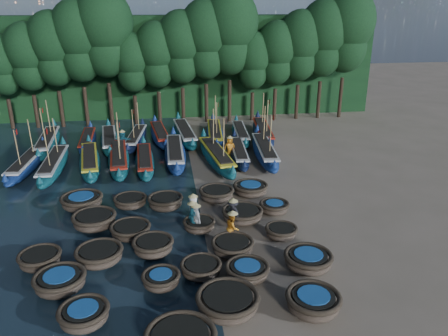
{
  "coord_description": "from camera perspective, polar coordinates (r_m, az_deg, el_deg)",
  "views": [
    {
      "loc": [
        -1.72,
        -22.26,
        11.15
      ],
      "look_at": [
        1.84,
        3.42,
        1.3
      ],
      "focal_mm": 35.0,
      "sensor_mm": 36.0,
      "label": 1
    }
  ],
  "objects": [
    {
      "name": "fisherman_0",
      "position": [
        23.25,
        -4.03,
        -5.38
      ],
      "size": [
        0.61,
        0.88,
        1.91
      ],
      "rotation": [
        0.0,
        0.0,
        1.66
      ],
      "color": "silver",
      "rests_on": "ground"
    },
    {
      "name": "tree_11",
      "position": [
        43.91,
        6.91,
        14.78
      ],
      "size": [
        4.09,
        4.09,
        9.65
      ],
      "color": "black",
      "rests_on": "ground"
    },
    {
      "name": "tree_8",
      "position": [
        42.58,
        -2.43,
        16.54
      ],
      "size": [
        4.92,
        4.92,
        11.6
      ],
      "color": "black",
      "rests_on": "ground"
    },
    {
      "name": "foliage_wall",
      "position": [
        46.21,
        -5.85,
        13.05
      ],
      "size": [
        40.0,
        3.0,
        10.0
      ],
      "primitive_type": "cube",
      "color": "black",
      "rests_on": "ground"
    },
    {
      "name": "coracle_1",
      "position": [
        17.64,
        -17.83,
        -17.79
      ],
      "size": [
        2.26,
        2.26,
        0.75
      ],
      "rotation": [
        0.0,
        0.0,
        -0.36
      ],
      "color": "brown",
      "rests_on": "ground"
    },
    {
      "name": "tree_12",
      "position": [
        44.48,
        9.93,
        15.57
      ],
      "size": [
        4.51,
        4.51,
        10.63
      ],
      "color": "black",
      "rests_on": "ground"
    },
    {
      "name": "coracle_10",
      "position": [
        21.57,
        -22.9,
        -10.88
      ],
      "size": [
        2.17,
        2.17,
        0.73
      ],
      "rotation": [
        0.0,
        0.0,
        0.26
      ],
      "color": "brown",
      "rests_on": "ground"
    },
    {
      "name": "long_boat_7",
      "position": [
        32.99,
        1.96,
        1.98
      ],
      "size": [
        1.81,
        7.62,
        1.34
      ],
      "rotation": [
        0.0,
        0.0,
        -0.07
      ],
      "color": "#0F1A37",
      "rests_on": "ground"
    },
    {
      "name": "coracle_3",
      "position": [
        17.4,
        0.49,
        -17.1
      ],
      "size": [
        2.75,
        2.75,
        0.81
      ],
      "rotation": [
        0.0,
        0.0,
        0.21
      ],
      "color": "brown",
      "rests_on": "ground"
    },
    {
      "name": "tree_2",
      "position": [
        43.53,
        -21.42,
        14.39
      ],
      "size": [
        4.51,
        4.51,
        10.63
      ],
      "color": "black",
      "rests_on": "ground"
    },
    {
      "name": "coracle_7",
      "position": [
        19.43,
        -3.02,
        -12.92
      ],
      "size": [
        1.97,
        1.97,
        0.65
      ],
      "rotation": [
        0.0,
        0.0,
        0.17
      ],
      "color": "brown",
      "rests_on": "ground"
    },
    {
      "name": "fisherman_3",
      "position": [
        23.03,
        1.18,
        -5.85
      ],
      "size": [
        0.94,
        1.15,
        1.75
      ],
      "rotation": [
        0.0,
        0.0,
        5.14
      ],
      "color": "black",
      "rests_on": "ground"
    },
    {
      "name": "long_boat_6",
      "position": [
        31.96,
        -1.0,
        1.55
      ],
      "size": [
        2.68,
        9.04,
        3.87
      ],
      "rotation": [
        0.0,
        0.0,
        0.12
      ],
      "color": "#105A57",
      "rests_on": "ground"
    },
    {
      "name": "fisherman_1",
      "position": [
        22.49,
        -4.12,
        -6.23
      ],
      "size": [
        0.63,
        0.73,
        1.9
      ],
      "rotation": [
        0.0,
        0.0,
        5.14
      ],
      "color": "#175361",
      "rests_on": "ground"
    },
    {
      "name": "long_boat_14",
      "position": [
        37.77,
        -5.15,
        4.5
      ],
      "size": [
        2.35,
        8.91,
        1.57
      ],
      "rotation": [
        0.0,
        0.0,
        0.09
      ],
      "color": "#105A57",
      "rests_on": "ground"
    },
    {
      "name": "coracle_14",
      "position": [
        22.35,
        7.49,
        -8.24
      ],
      "size": [
        1.66,
        1.66,
        0.64
      ],
      "rotation": [
        0.0,
        0.0,
        0.04
      ],
      "color": "brown",
      "rests_on": "ground"
    },
    {
      "name": "coracle_13",
      "position": [
        20.86,
        1.12,
        -10.19
      ],
      "size": [
        2.05,
        2.05,
        0.71
      ],
      "rotation": [
        0.0,
        0.0,
        0.02
      ],
      "color": "brown",
      "rests_on": "ground"
    },
    {
      "name": "coracle_24",
      "position": [
        26.89,
        3.48,
        -2.72
      ],
      "size": [
        2.62,
        2.62,
        0.75
      ],
      "rotation": [
        0.0,
        0.0,
        -0.4
      ],
      "color": "brown",
      "rests_on": "ground"
    },
    {
      "name": "long_boat_5",
      "position": [
        32.85,
        -6.41,
        1.93
      ],
      "size": [
        1.57,
        8.9,
        1.57
      ],
      "rotation": [
        0.0,
        0.0,
        -0.0
      ],
      "color": "navy",
      "rests_on": "ground"
    },
    {
      "name": "tree_1",
      "position": [
        44.16,
        -24.27,
        13.19
      ],
      "size": [
        4.09,
        4.09,
        9.65
      ],
      "color": "black",
      "rests_on": "ground"
    },
    {
      "name": "fisherman_6",
      "position": [
        32.8,
        0.76,
        2.68
      ],
      "size": [
        0.95,
        0.7,
        1.99
      ],
      "rotation": [
        0.0,
        0.0,
        6.13
      ],
      "color": "#C3741A",
      "rests_on": "ground"
    },
    {
      "name": "coracle_9",
      "position": [
        20.14,
        10.93,
        -11.71
      ],
      "size": [
        2.21,
        2.21,
        0.78
      ],
      "rotation": [
        0.0,
        0.0,
        0.08
      ],
      "color": "brown",
      "rests_on": "ground"
    },
    {
      "name": "long_boat_12",
      "position": [
        37.28,
        -11.41,
        3.83
      ],
      "size": [
        2.21,
        7.76,
        3.31
      ],
      "rotation": [
        0.0,
        0.0,
        -0.11
      ],
      "color": "#0F1A37",
      "rests_on": "ground"
    },
    {
      "name": "coracle_19",
      "position": [
        24.76,
        6.59,
        -5.09
      ],
      "size": [
        2.06,
        2.06,
        0.68
      ],
      "rotation": [
        0.0,
        0.0,
        0.42
      ],
      "color": "brown",
      "rests_on": "ground"
    },
    {
      "name": "long_boat_16",
      "position": [
        37.92,
        2.17,
        4.5
      ],
      "size": [
        1.81,
        7.69,
        1.36
      ],
      "rotation": [
        0.0,
        0.0,
        -0.06
      ],
      "color": "#105A57",
      "rests_on": "ground"
    },
    {
      "name": "coracle_18",
      "position": [
        23.75,
        2.41,
        -6.06
      ],
      "size": [
        2.67,
        2.67,
        0.75
      ],
      "rotation": [
        0.0,
        0.0,
        -0.33
      ],
      "color": "brown",
      "rests_on": "ground"
    },
    {
      "name": "tree_5",
      "position": [
        42.67,
        -11.9,
        13.4
      ],
      "size": [
        3.68,
        3.68,
        8.68
      ],
      "color": "black",
      "rests_on": "ground"
    },
    {
      "name": "coracle_6",
      "position": [
        18.9,
        -8.22,
        -14.18
      ],
      "size": [
        1.77,
        1.77,
        0.66
      ],
      "rotation": [
        0.0,
        0.0,
        -0.19
      ],
      "color": "brown",
      "rests_on": "ground"
    },
    {
      "name": "long_boat_8",
      "position": [
        33.21,
        5.34,
        2.2
      ],
      "size": [
        2.2,
        8.95,
        3.81
      ],
      "rotation": [
        0.0,
        0.0,
        -0.07
      ],
      "color": "navy",
      "rests_on": "ground"
    },
    {
      "name": "long_boat_15",
      "position": [
        37.66,
        -1.22,
        4.5
      ],
      "size": [
        2.17,
        8.59,
        3.66
      ],
      "rotation": [
        0.0,
        0.0,
        -0.08
      ],
      "color": "navy",
      "rests_on": "ground"
    },
    {
      "name": "tree_6",
      "position": [
        42.51,
        -8.78,
        14.49
      ],
      "size": [
        4.09,
        4.09,
        9.65
      ],
      "color": "black",
      "rests_on": "ground"
    },
    {
      "name": "tree_10",
      "position": [
        43.46,
        3.84,
        13.92
      ],
      "size": [
        3.68,
        3.68,
        8.68
      ],
      "color": "black",
      "rests_on": "ground"
    },
    {
      "name": "coracle_22",
      "position": [
        25.32,
        -7.65,
        -4.39
      ],
      "size": [
        2.17,
        2.17,
        0.79
      ],
      "rotation": [
        0.0,
        0.0,
        0.17
      ],
      "color": "brown",
      "rests_on": "ground"
    },
    {
      "name": "fisherman_2",
      "position": [
        21.58,
        1.13,
        -7.65
      ],
      "size": [
        0.76,
        0.9,
        1.84
      ],
      "rotation": [
        0.0,
        0.0,
        1.38
      ],
      "color": "#C3741A",
      "rests_on": "ground"
    },
    {
      "name": "coracle_15",
      "position": [
        24.05,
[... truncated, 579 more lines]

